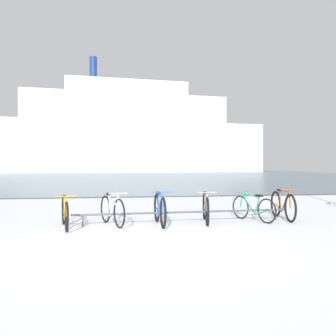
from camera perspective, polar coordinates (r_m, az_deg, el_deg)
The scene contains 9 objects.
ground at distance 60.40m, azimuth -7.84°, elevation -0.97°, with size 80.00×132.00×0.08m.
bike_rack at distance 9.12m, azimuth 2.63°, elevation -7.01°, with size 5.51×0.37×0.31m.
bicycle_0 at distance 8.78m, azimuth -15.91°, elevation -6.77°, with size 0.51×1.73×0.78m.
bicycle_1 at distance 8.92m, azimuth -8.79°, elevation -6.57°, with size 0.67×1.55×0.81m.
bicycle_2 at distance 8.84m, azimuth -1.31°, elevation -6.55°, with size 0.46×1.71×0.84m.
bicycle_3 at distance 9.29m, azimuth 5.95°, elevation -6.29°, with size 0.50×1.77×0.81m.
bicycle_4 at distance 9.74m, azimuth 13.23°, elevation -6.13°, with size 0.69×1.48×0.74m.
bicycle_5 at distance 10.20m, azimuth 17.60°, elevation -5.62°, with size 0.46×1.77×0.84m.
ferry_ship at distance 75.66m, azimuth -5.74°, elevation 5.26°, with size 55.32×13.44×23.28m.
Camera 1 is at (-0.53, -6.48, 1.46)m, focal length 38.73 mm.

